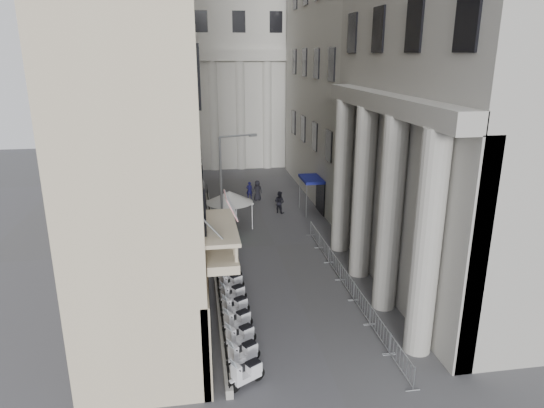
{
  "coord_description": "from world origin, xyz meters",
  "views": [
    {
      "loc": [
        -5.15,
        -11.64,
        12.77
      ],
      "look_at": [
        -0.97,
        14.6,
        4.5
      ],
      "focal_mm": 32.0,
      "sensor_mm": 36.0,
      "label": 1
    }
  ],
  "objects_px": {
    "scooter_0": "(247,386)",
    "security_tent": "(238,198)",
    "street_lamp": "(226,186)",
    "pedestrian_a": "(249,190)",
    "pedestrian_b": "(279,202)",
    "info_kiosk": "(214,234)"
  },
  "relations": [
    {
      "from": "street_lamp",
      "to": "info_kiosk",
      "type": "bearing_deg",
      "value": 96.59
    },
    {
      "from": "scooter_0",
      "to": "pedestrian_a",
      "type": "bearing_deg",
      "value": -36.46
    },
    {
      "from": "street_lamp",
      "to": "pedestrian_a",
      "type": "bearing_deg",
      "value": 59.57
    },
    {
      "from": "security_tent",
      "to": "info_kiosk",
      "type": "height_order",
      "value": "security_tent"
    },
    {
      "from": "scooter_0",
      "to": "info_kiosk",
      "type": "xyz_separation_m",
      "value": [
        -0.64,
        15.28,
        0.8
      ]
    },
    {
      "from": "street_lamp",
      "to": "info_kiosk",
      "type": "height_order",
      "value": "street_lamp"
    },
    {
      "from": "scooter_0",
      "to": "info_kiosk",
      "type": "relative_size",
      "value": 0.94
    },
    {
      "from": "scooter_0",
      "to": "pedestrian_a",
      "type": "xyz_separation_m",
      "value": [
        3.08,
        26.12,
        0.8
      ]
    },
    {
      "from": "security_tent",
      "to": "pedestrian_b",
      "type": "height_order",
      "value": "security_tent"
    },
    {
      "from": "security_tent",
      "to": "pedestrian_a",
      "type": "bearing_deg",
      "value": 77.47
    },
    {
      "from": "pedestrian_b",
      "to": "pedestrian_a",
      "type": "bearing_deg",
      "value": -22.22
    },
    {
      "from": "security_tent",
      "to": "info_kiosk",
      "type": "bearing_deg",
      "value": -122.97
    },
    {
      "from": "scooter_0",
      "to": "security_tent",
      "type": "height_order",
      "value": "security_tent"
    },
    {
      "from": "info_kiosk",
      "to": "pedestrian_a",
      "type": "xyz_separation_m",
      "value": [
        3.72,
        10.84,
        -0.0
      ]
    },
    {
      "from": "pedestrian_a",
      "to": "pedestrian_b",
      "type": "relative_size",
      "value": 0.86
    },
    {
      "from": "security_tent",
      "to": "street_lamp",
      "type": "distance_m",
      "value": 5.54
    },
    {
      "from": "security_tent",
      "to": "pedestrian_a",
      "type": "relative_size",
      "value": 2.21
    },
    {
      "from": "security_tent",
      "to": "street_lamp",
      "type": "xyz_separation_m",
      "value": [
        -1.19,
        -4.9,
        2.3
      ]
    },
    {
      "from": "pedestrian_a",
      "to": "security_tent",
      "type": "bearing_deg",
      "value": 81.46
    },
    {
      "from": "street_lamp",
      "to": "security_tent",
      "type": "bearing_deg",
      "value": 58.86
    },
    {
      "from": "info_kiosk",
      "to": "pedestrian_b",
      "type": "xyz_separation_m",
      "value": [
        5.73,
        6.35,
        0.13
      ]
    },
    {
      "from": "pedestrian_a",
      "to": "pedestrian_b",
      "type": "bearing_deg",
      "value": 118.1
    }
  ]
}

